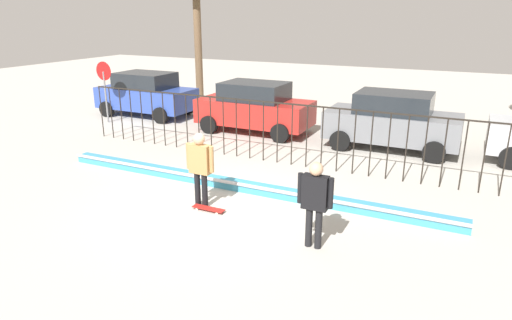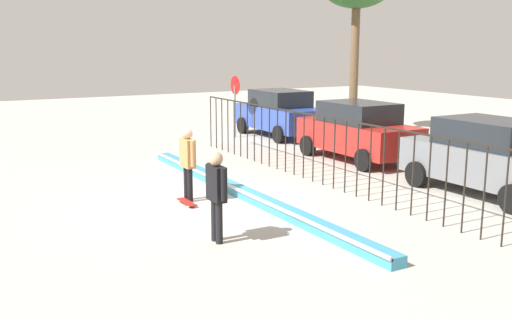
{
  "view_description": "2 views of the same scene",
  "coord_description": "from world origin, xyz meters",
  "px_view_note": "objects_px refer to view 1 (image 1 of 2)",
  "views": [
    {
      "loc": [
        5.16,
        -8.5,
        4.38
      ],
      "look_at": [
        0.78,
        0.5,
        1.09
      ],
      "focal_mm": 31.62,
      "sensor_mm": 36.0,
      "label": 1
    },
    {
      "loc": [
        12.19,
        -5.5,
        3.69
      ],
      "look_at": [
        1.06,
        0.88,
        1.13
      ],
      "focal_mm": 40.41,
      "sensor_mm": 36.0,
      "label": 2
    }
  ],
  "objects_px": {
    "skateboard": "(208,208)",
    "camera_operator": "(315,197)",
    "parked_car_gray": "(392,121)",
    "parked_car_blue": "(146,94)",
    "parked_car_red": "(255,107)",
    "skateboarder": "(200,163)",
    "stop_sign": "(105,84)"
  },
  "relations": [
    {
      "from": "skateboard",
      "to": "parked_car_blue",
      "type": "distance_m",
      "value": 10.84
    },
    {
      "from": "camera_operator",
      "to": "parked_car_blue",
      "type": "relative_size",
      "value": 0.41
    },
    {
      "from": "parked_car_red",
      "to": "skateboarder",
      "type": "bearing_deg",
      "value": -77.41
    },
    {
      "from": "skateboard",
      "to": "parked_car_gray",
      "type": "bearing_deg",
      "value": 52.38
    },
    {
      "from": "camera_operator",
      "to": "parked_car_blue",
      "type": "bearing_deg",
      "value": -11.18
    },
    {
      "from": "skateboard",
      "to": "stop_sign",
      "type": "xyz_separation_m",
      "value": [
        -8.44,
        5.74,
        1.56
      ]
    },
    {
      "from": "parked_car_gray",
      "to": "stop_sign",
      "type": "relative_size",
      "value": 1.72
    },
    {
      "from": "stop_sign",
      "to": "parked_car_blue",
      "type": "bearing_deg",
      "value": 69.41
    },
    {
      "from": "skateboard",
      "to": "stop_sign",
      "type": "relative_size",
      "value": 0.32
    },
    {
      "from": "camera_operator",
      "to": "parked_car_red",
      "type": "distance_m",
      "value": 9.02
    },
    {
      "from": "skateboarder",
      "to": "parked_car_blue",
      "type": "distance_m",
      "value": 10.46
    },
    {
      "from": "parked_car_gray",
      "to": "parked_car_blue",
      "type": "bearing_deg",
      "value": 175.9
    },
    {
      "from": "parked_car_gray",
      "to": "stop_sign",
      "type": "height_order",
      "value": "stop_sign"
    },
    {
      "from": "skateboarder",
      "to": "parked_car_gray",
      "type": "height_order",
      "value": "parked_car_gray"
    },
    {
      "from": "skateboarder",
      "to": "skateboard",
      "type": "distance_m",
      "value": 1.07
    },
    {
      "from": "skateboarder",
      "to": "parked_car_red",
      "type": "relative_size",
      "value": 0.42
    },
    {
      "from": "skateboarder",
      "to": "parked_car_red",
      "type": "xyz_separation_m",
      "value": [
        -1.94,
        6.82,
        -0.1
      ]
    },
    {
      "from": "skateboard",
      "to": "parked_car_red",
      "type": "xyz_separation_m",
      "value": [
        -2.24,
        6.99,
        0.91
      ]
    },
    {
      "from": "parked_car_blue",
      "to": "parked_car_gray",
      "type": "relative_size",
      "value": 1.0
    },
    {
      "from": "skateboard",
      "to": "parked_car_blue",
      "type": "xyz_separation_m",
      "value": [
        -7.79,
        7.48,
        0.91
      ]
    },
    {
      "from": "camera_operator",
      "to": "stop_sign",
      "type": "height_order",
      "value": "stop_sign"
    },
    {
      "from": "camera_operator",
      "to": "stop_sign",
      "type": "xyz_separation_m",
      "value": [
        -11.17,
        6.28,
        0.56
      ]
    },
    {
      "from": "skateboard",
      "to": "camera_operator",
      "type": "xyz_separation_m",
      "value": [
        2.73,
        -0.54,
        0.99
      ]
    },
    {
      "from": "parked_car_red",
      "to": "parked_car_blue",
      "type": "bearing_deg",
      "value": 171.66
    },
    {
      "from": "parked_car_blue",
      "to": "parked_car_red",
      "type": "xyz_separation_m",
      "value": [
        5.55,
        -0.49,
        0.0
      ]
    },
    {
      "from": "skateboard",
      "to": "parked_car_gray",
      "type": "height_order",
      "value": "parked_car_gray"
    },
    {
      "from": "skateboard",
      "to": "stop_sign",
      "type": "bearing_deg",
      "value": 130.48
    },
    {
      "from": "skateboard",
      "to": "parked_car_gray",
      "type": "relative_size",
      "value": 0.19
    },
    {
      "from": "parked_car_blue",
      "to": "stop_sign",
      "type": "bearing_deg",
      "value": -109.25
    },
    {
      "from": "camera_operator",
      "to": "parked_car_red",
      "type": "height_order",
      "value": "parked_car_red"
    },
    {
      "from": "skateboarder",
      "to": "parked_car_gray",
      "type": "relative_size",
      "value": 0.42
    },
    {
      "from": "skateboard",
      "to": "skateboarder",
      "type": "bearing_deg",
      "value": 134.3
    }
  ]
}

